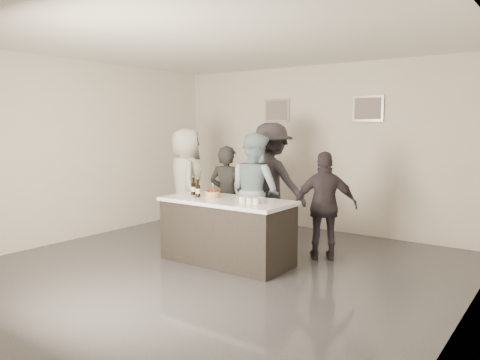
{
  "coord_description": "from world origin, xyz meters",
  "views": [
    {
      "loc": [
        3.82,
        -4.8,
        1.91
      ],
      "look_at": [
        0.0,
        0.5,
        1.15
      ],
      "focal_mm": 35.0,
      "sensor_mm": 36.0,
      "label": 1
    }
  ],
  "objects": [
    {
      "name": "wall_right",
      "position": [
        3.0,
        0.0,
        1.5
      ],
      "size": [
        0.04,
        6.0,
        3.0
      ],
      "primitive_type": "cube",
      "color": "silver",
      "rests_on": "ground"
    },
    {
      "name": "ceiling",
      "position": [
        0.0,
        0.0,
        3.0
      ],
      "size": [
        6.0,
        6.0,
        0.0
      ],
      "primitive_type": "plane",
      "rotation": [
        3.14,
        0.0,
        0.0
      ],
      "color": "white"
    },
    {
      "name": "wall_left",
      "position": [
        -3.0,
        0.0,
        1.5
      ],
      "size": [
        0.04,
        6.0,
        3.0
      ],
      "primitive_type": "cube",
      "color": "silver",
      "rests_on": "ground"
    },
    {
      "name": "beer_bottle_a",
      "position": [
        -0.71,
        0.32,
        1.03
      ],
      "size": [
        0.07,
        0.07,
        0.26
      ],
      "primitive_type": "cylinder",
      "color": "black",
      "rests_on": "bar_counter"
    },
    {
      "name": "cake",
      "position": [
        -0.31,
        0.27,
        0.94
      ],
      "size": [
        0.2,
        0.2,
        0.07
      ],
      "primitive_type": "cylinder",
      "color": "yellow",
      "rests_on": "bar_counter"
    },
    {
      "name": "wall_back",
      "position": [
        0.0,
        3.0,
        1.5
      ],
      "size": [
        6.0,
        0.04,
        3.0
      ],
      "primitive_type": "cube",
      "color": "silver",
      "rests_on": "ground"
    },
    {
      "name": "bar_counter",
      "position": [
        -0.06,
        0.28,
        0.45
      ],
      "size": [
        1.86,
        0.86,
        0.9
      ],
      "primitive_type": "cube",
      "color": "white",
      "rests_on": "ground"
    },
    {
      "name": "person_main_black",
      "position": [
        -0.61,
        0.99,
        0.8
      ],
      "size": [
        0.65,
        0.49,
        1.6
      ],
      "primitive_type": "imported",
      "rotation": [
        0.0,
        0.0,
        3.35
      ],
      "color": "black",
      "rests_on": "ground"
    },
    {
      "name": "person_main_blue",
      "position": [
        -0.17,
        1.13,
        0.9
      ],
      "size": [
        1.04,
        0.91,
        1.8
      ],
      "primitive_type": "imported",
      "rotation": [
        0.0,
        0.0,
        2.84
      ],
      "color": "#94B2C1",
      "rests_on": "ground"
    },
    {
      "name": "floor",
      "position": [
        0.0,
        0.0,
        0.0
      ],
      "size": [
        6.0,
        6.0,
        0.0
      ],
      "primitive_type": "plane",
      "color": "#3D3D42",
      "rests_on": "ground"
    },
    {
      "name": "tumbler_cluster",
      "position": [
        0.39,
        0.22,
        0.94
      ],
      "size": [
        0.3,
        0.19,
        0.08
      ],
      "primitive_type": "cube",
      "color": "orange",
      "rests_on": "bar_counter"
    },
    {
      "name": "person_guest_left",
      "position": [
        -1.65,
        1.19,
        0.93
      ],
      "size": [
        1.08,
        1.04,
        1.87
      ],
      "primitive_type": "imported",
      "rotation": [
        0.0,
        0.0,
        2.44
      ],
      "color": "silver",
      "rests_on": "ground"
    },
    {
      "name": "person_guest_back",
      "position": [
        -0.27,
        1.76,
        0.98
      ],
      "size": [
        1.28,
        0.75,
        1.96
      ],
      "primitive_type": "imported",
      "rotation": [
        0.0,
        0.0,
        3.12
      ],
      "color": "#2F2B33",
      "rests_on": "ground"
    },
    {
      "name": "picture_right",
      "position": [
        0.9,
        2.97,
        2.2
      ],
      "size": [
        0.54,
        0.04,
        0.44
      ],
      "primitive_type": "cube",
      "color": "#B2B2B7",
      "rests_on": "wall_back"
    },
    {
      "name": "candles",
      "position": [
        -0.4,
        -0.08,
        0.9
      ],
      "size": [
        0.24,
        0.08,
        0.01
      ],
      "primitive_type": "cube",
      "color": "pink",
      "rests_on": "bar_counter"
    },
    {
      "name": "picture_left",
      "position": [
        -0.9,
        2.97,
        2.2
      ],
      "size": [
        0.54,
        0.04,
        0.44
      ],
      "primitive_type": "cube",
      "color": "#B2B2B7",
      "rests_on": "wall_back"
    },
    {
      "name": "beer_bottle_b",
      "position": [
        -0.52,
        0.19,
        1.03
      ],
      "size": [
        0.07,
        0.07,
        0.26
      ],
      "primitive_type": "cylinder",
      "color": "black",
      "rests_on": "bar_counter"
    },
    {
      "name": "person_guest_right",
      "position": [
        0.97,
        1.23,
        0.78
      ],
      "size": [
        0.97,
        0.79,
        1.55
      ],
      "primitive_type": "imported",
      "rotation": [
        0.0,
        0.0,
        3.68
      ],
      "color": "#302A32",
      "rests_on": "ground"
    }
  ]
}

